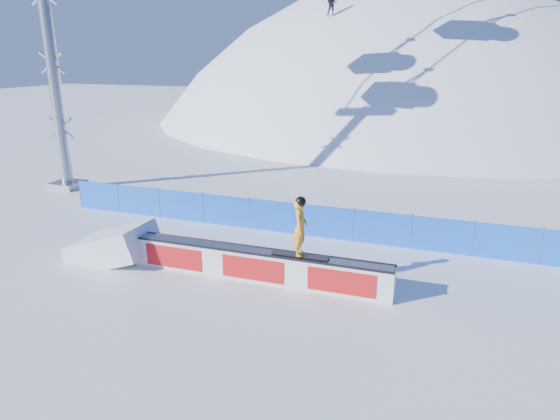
% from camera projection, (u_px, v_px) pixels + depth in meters
% --- Properties ---
extents(ground, '(160.00, 160.00, 0.00)m').
position_uv_depth(ground, '(284.00, 290.00, 14.15)').
color(ground, white).
rests_on(ground, ground).
extents(snow_hill, '(64.00, 64.00, 64.00)m').
position_uv_depth(snow_hill, '(407.00, 277.00, 57.17)').
color(snow_hill, white).
rests_on(snow_hill, ground).
extents(safety_fence, '(22.05, 0.05, 1.30)m').
position_uv_depth(safety_fence, '(326.00, 222.00, 18.00)').
color(safety_fence, blue).
rests_on(safety_fence, ground).
extents(rail_box, '(8.06, 0.66, 0.97)m').
position_uv_depth(rail_box, '(256.00, 265.00, 14.66)').
color(rail_box, white).
rests_on(rail_box, ground).
extents(snow_ramp, '(2.79, 1.77, 1.73)m').
position_uv_depth(snow_ramp, '(115.00, 258.00, 16.40)').
color(snow_ramp, white).
rests_on(snow_ramp, ground).
extents(snowboarder, '(1.67, 0.64, 1.74)m').
position_uv_depth(snowboarder, '(300.00, 227.00, 13.83)').
color(snowboarder, black).
rests_on(snowboarder, rail_box).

